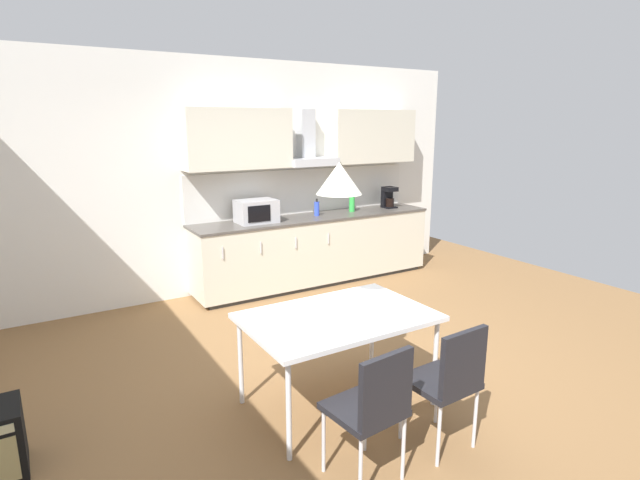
% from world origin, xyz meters
% --- Properties ---
extents(ground_plane, '(8.75, 7.33, 0.02)m').
position_xyz_m(ground_plane, '(0.00, 0.00, -0.01)').
color(ground_plane, brown).
extents(wall_back, '(7.00, 0.10, 2.86)m').
position_xyz_m(wall_back, '(0.00, 2.49, 1.43)').
color(wall_back, silver).
rests_on(wall_back, ground_plane).
extents(kitchen_counter, '(3.32, 0.66, 0.90)m').
position_xyz_m(kitchen_counter, '(1.14, 2.13, 0.45)').
color(kitchen_counter, '#333333').
rests_on(kitchen_counter, ground_plane).
extents(backsplash_tile, '(3.30, 0.02, 0.59)m').
position_xyz_m(backsplash_tile, '(1.14, 2.43, 1.20)').
color(backsplash_tile, silver).
rests_on(backsplash_tile, kitchen_counter).
extents(upper_wall_cabinets, '(3.30, 0.40, 0.72)m').
position_xyz_m(upper_wall_cabinets, '(1.14, 2.27, 1.90)').
color(upper_wall_cabinets, beige).
extents(microwave, '(0.48, 0.35, 0.28)m').
position_xyz_m(microwave, '(0.30, 2.12, 1.04)').
color(microwave, '#ADADB2').
rests_on(microwave, kitchen_counter).
extents(coffee_maker, '(0.18, 0.19, 0.30)m').
position_xyz_m(coffee_maker, '(2.38, 2.15, 1.05)').
color(coffee_maker, black).
rests_on(coffee_maker, kitchen_counter).
extents(bottle_green, '(0.08, 0.08, 0.32)m').
position_xyz_m(bottle_green, '(1.74, 2.16, 1.04)').
color(bottle_green, green).
rests_on(bottle_green, kitchen_counter).
extents(bottle_blue, '(0.07, 0.07, 0.22)m').
position_xyz_m(bottle_blue, '(1.17, 2.14, 1.00)').
color(bottle_blue, blue).
rests_on(bottle_blue, kitchen_counter).
extents(dining_table, '(1.36, 0.90, 0.72)m').
position_xyz_m(dining_table, '(-0.26, -0.55, 0.68)').
color(dining_table, white).
rests_on(dining_table, ground_plane).
extents(chair_near_right, '(0.42, 0.42, 0.87)m').
position_xyz_m(chair_near_right, '(0.05, -1.38, 0.53)').
color(chair_near_right, black).
rests_on(chair_near_right, ground_plane).
extents(chair_near_left, '(0.44, 0.44, 0.87)m').
position_xyz_m(chair_near_left, '(-0.56, -1.38, 0.53)').
color(chair_near_left, black).
rests_on(chair_near_left, ground_plane).
extents(pendant_lamp, '(0.32, 0.32, 0.22)m').
position_xyz_m(pendant_lamp, '(-0.26, -0.55, 1.73)').
color(pendant_lamp, silver).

